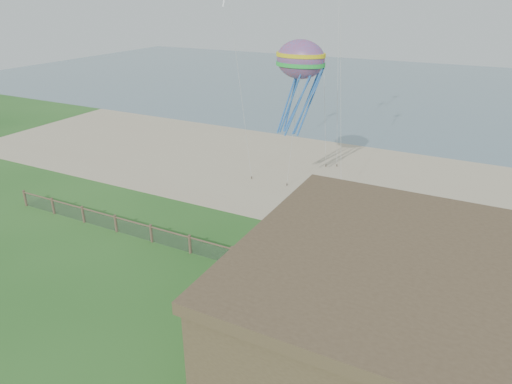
# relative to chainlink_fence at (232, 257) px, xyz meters

# --- Properties ---
(ground) EXTENTS (160.00, 160.00, 0.00)m
(ground) POSITION_rel_chainlink_fence_xyz_m (0.00, -6.00, -0.55)
(ground) COLOR #23561D
(ground) RESTS_ON ground
(sand_beach) EXTENTS (72.00, 20.00, 0.02)m
(sand_beach) POSITION_rel_chainlink_fence_xyz_m (0.00, 16.00, -0.55)
(sand_beach) COLOR tan
(sand_beach) RESTS_ON ground
(ocean) EXTENTS (160.00, 68.00, 0.02)m
(ocean) POSITION_rel_chainlink_fence_xyz_m (0.00, 60.00, -0.55)
(ocean) COLOR slate
(ocean) RESTS_ON ground
(chainlink_fence) EXTENTS (36.20, 0.20, 1.25)m
(chainlink_fence) POSITION_rel_chainlink_fence_xyz_m (0.00, 0.00, 0.00)
(chainlink_fence) COLOR brown
(chainlink_fence) RESTS_ON ground
(motel) EXTENTS (15.00, 10.00, 7.00)m
(motel) POSITION_rel_chainlink_fence_xyz_m (13.00, -7.00, 2.95)
(motel) COLOR #4E3C29
(motel) RESTS_ON ground
(motel_deck) EXTENTS (15.00, 2.00, 0.50)m
(motel_deck) POSITION_rel_chainlink_fence_xyz_m (13.00, -1.00, -0.30)
(motel_deck) COLOR brown
(motel_deck) RESTS_ON ground
(picnic_table) EXTENTS (2.07, 1.66, 0.81)m
(picnic_table) POSITION_rel_chainlink_fence_xyz_m (7.59, -1.04, -0.15)
(picnic_table) COLOR brown
(picnic_table) RESTS_ON ground
(octopus_kite) EXTENTS (3.92, 3.16, 7.12)m
(octopus_kite) POSITION_rel_chainlink_fence_xyz_m (-0.01, 9.61, 8.33)
(octopus_kite) COLOR red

